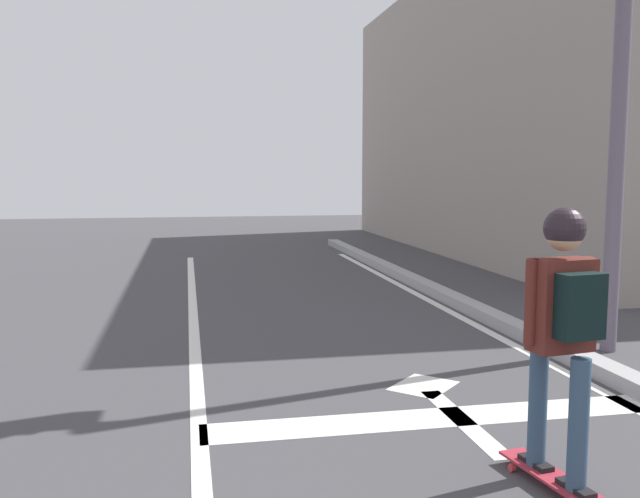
# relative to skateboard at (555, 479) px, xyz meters

# --- Properties ---
(lane_line_center) EXTENTS (0.12, 20.00, 0.01)m
(lane_line_center) POSITION_rel_skateboard_xyz_m (-2.00, 1.46, -0.06)
(lane_line_center) COLOR silver
(lane_line_center) RESTS_ON ground
(lane_line_curbside) EXTENTS (0.12, 20.00, 0.01)m
(lane_line_curbside) POSITION_rel_skateboard_xyz_m (1.33, 1.46, -0.06)
(lane_line_curbside) COLOR silver
(lane_line_curbside) RESTS_ON ground
(stop_bar) EXTENTS (3.49, 0.40, 0.01)m
(stop_bar) POSITION_rel_skateboard_xyz_m (-0.26, 1.23, -0.06)
(stop_bar) COLOR silver
(stop_bar) RESTS_ON ground
(lane_arrow_stem) EXTENTS (0.16, 1.40, 0.01)m
(lane_arrow_stem) POSITION_rel_skateboard_xyz_m (-0.09, 1.14, -0.06)
(lane_arrow_stem) COLOR silver
(lane_arrow_stem) RESTS_ON ground
(lane_arrow_head) EXTENTS (0.71, 0.71, 0.01)m
(lane_arrow_head) POSITION_rel_skateboard_xyz_m (-0.09, 1.99, -0.06)
(lane_arrow_head) COLOR silver
(lane_arrow_head) RESTS_ON ground
(curb_strip) EXTENTS (0.24, 24.00, 0.14)m
(curb_strip) POSITION_rel_skateboard_xyz_m (1.58, 1.46, 0.01)
(curb_strip) COLOR #9D9B9B
(curb_strip) RESTS_ON ground
(skateboard) EXTENTS (0.30, 0.87, 0.08)m
(skateboard) POSITION_rel_skateboard_xyz_m (0.00, 0.00, 0.00)
(skateboard) COLOR #AC2A38
(skateboard) RESTS_ON ground
(skater) EXTENTS (0.43, 0.60, 1.56)m
(skater) POSITION_rel_skateboard_xyz_m (0.00, -0.02, 0.99)
(skater) COLOR #334C65
(skater) RESTS_ON skateboard
(building_block) EXTENTS (9.81, 13.17, 6.33)m
(building_block) POSITION_rel_skateboard_xyz_m (8.39, 11.25, 3.10)
(building_block) COLOR #A09389
(building_block) RESTS_ON ground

